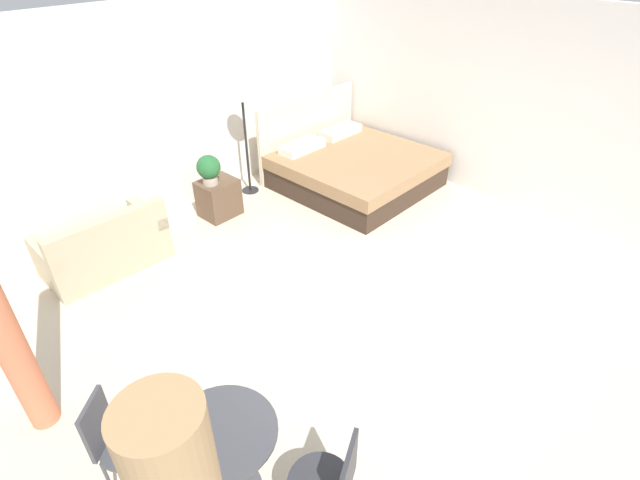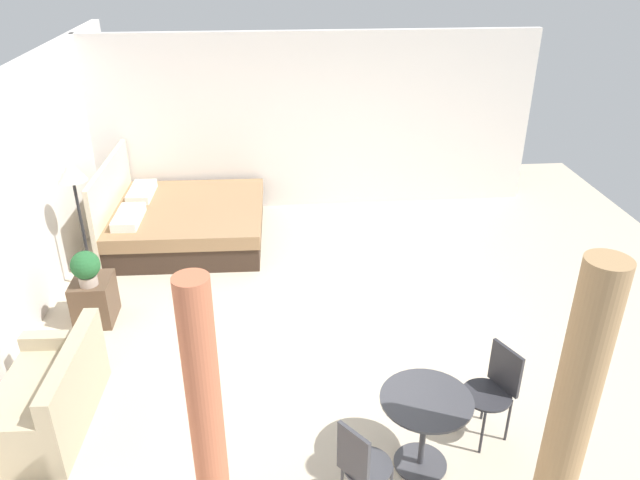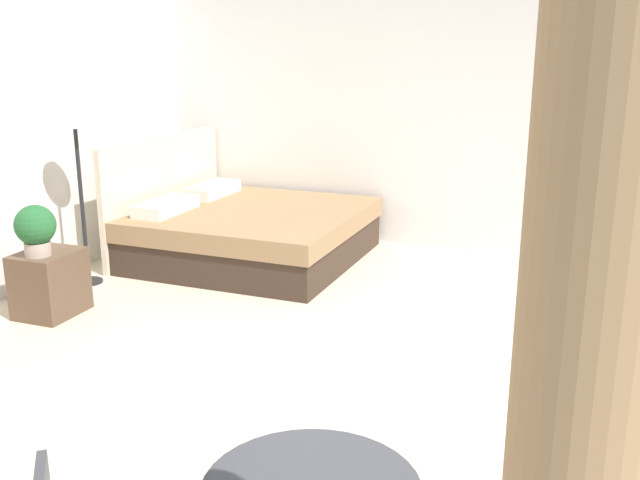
{
  "view_description": "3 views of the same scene",
  "coord_description": "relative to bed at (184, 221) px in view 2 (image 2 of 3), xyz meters",
  "views": [
    {
      "loc": [
        -3.27,
        -2.2,
        3.41
      ],
      "look_at": [
        -0.2,
        0.57,
        0.66
      ],
      "focal_mm": 26.91,
      "sensor_mm": 36.0,
      "label": 1
    },
    {
      "loc": [
        -5.87,
        0.66,
        3.94
      ],
      "look_at": [
        0.23,
        0.14,
        0.83
      ],
      "focal_mm": 34.08,
      "sensor_mm": 36.0,
      "label": 2
    },
    {
      "loc": [
        -4.22,
        -1.23,
        2.11
      ],
      "look_at": [
        -0.07,
        0.33,
        0.89
      ],
      "focal_mm": 40.39,
      "sensor_mm": 36.0,
      "label": 3
    }
  ],
  "objects": [
    {
      "name": "ground_plane",
      "position": [
        -2.04,
        -1.92,
        -0.3
      ],
      "size": [
        9.39,
        9.77,
        0.02
      ],
      "primitive_type": "cube",
      "color": "beige"
    },
    {
      "name": "wall_back",
      "position": [
        -2.04,
        1.47,
        1.06
      ],
      "size": [
        9.39,
        0.12,
        2.69
      ],
      "primitive_type": "cube",
      "color": "silver",
      "rests_on": "ground"
    },
    {
      "name": "wall_right",
      "position": [
        1.15,
        -1.92,
        1.06
      ],
      "size": [
        0.12,
        6.77,
        2.69
      ],
      "primitive_type": "cube",
      "color": "silver",
      "rests_on": "ground"
    },
    {
      "name": "bed",
      "position": [
        0.0,
        0.0,
        0.0
      ],
      "size": [
        2.09,
        2.12,
        1.18
      ],
      "color": "#38281E",
      "rests_on": "ground"
    },
    {
      "name": "couch",
      "position": [
        -3.59,
        0.78,
        -0.02
      ],
      "size": [
        1.37,
        0.81,
        0.77
      ],
      "color": "tan",
      "rests_on": "ground"
    },
    {
      "name": "nightstand",
      "position": [
        -1.95,
        0.77,
        -0.03
      ],
      "size": [
        0.5,
        0.42,
        0.52
      ],
      "color": "brown",
      "rests_on": "ground"
    },
    {
      "name": "potted_plant",
      "position": [
        -2.05,
        0.76,
        0.45
      ],
      "size": [
        0.31,
        0.31,
        0.4
      ],
      "color": "tan",
      "rests_on": "nightstand"
    },
    {
      "name": "floor_lamp",
      "position": [
        -1.21,
        1.0,
        1.1
      ],
      "size": [
        0.32,
        0.32,
        1.63
      ],
      "color": "black",
      "rests_on": "ground"
    },
    {
      "name": "balcony_table",
      "position": [
        -4.34,
        -2.4,
        0.21
      ],
      "size": [
        0.73,
        0.73,
        0.7
      ],
      "color": "#3F3F44",
      "rests_on": "ground"
    },
    {
      "name": "cafe_chair_near_window",
      "position": [
        -4.03,
        -3.08,
        0.24
      ],
      "size": [
        0.56,
        0.56,
        0.87
      ],
      "color": "#2D2D33",
      "rests_on": "ground"
    },
    {
      "name": "cafe_chair_near_couch",
      "position": [
        -4.8,
        -1.82,
        0.26
      ],
      "size": [
        0.52,
        0.52,
        0.9
      ],
      "color": "#3F3F44",
      "rests_on": "ground"
    },
    {
      "name": "curtain_left",
      "position": [
        -4.98,
        -3.19,
        0.84
      ],
      "size": [
        0.29,
        0.29,
        2.25
      ],
      "color": "tan",
      "rests_on": "ground"
    },
    {
      "name": "curtain_right",
      "position": [
        -4.98,
        -0.8,
        0.84
      ],
      "size": [
        0.22,
        0.22,
        2.25
      ],
      "color": "#D1704C",
      "rests_on": "ground"
    }
  ]
}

